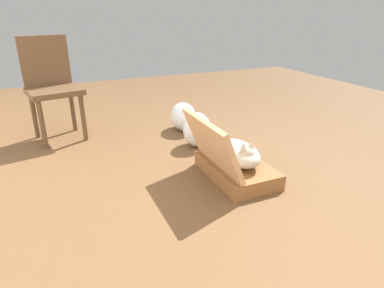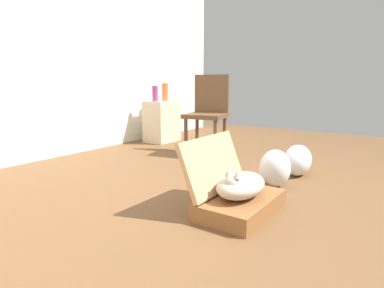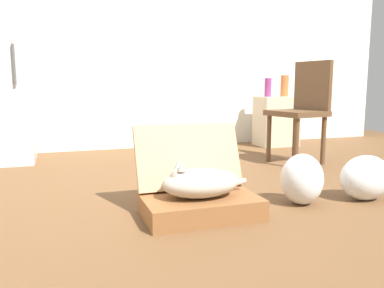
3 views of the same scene
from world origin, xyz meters
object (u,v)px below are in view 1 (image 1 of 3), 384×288
(plastic_bag_clear, at_px, (184,117))
(chair, at_px, (52,84))
(plastic_bag_white, at_px, (197,130))
(suitcase_base, at_px, (236,170))
(cat, at_px, (238,153))

(plastic_bag_clear, relative_size, chair, 0.37)
(plastic_bag_white, relative_size, chair, 0.33)
(suitcase_base, xyz_separation_m, plastic_bag_white, (0.67, 0.02, 0.10))
(cat, height_order, plastic_bag_white, cat)
(cat, relative_size, plastic_bag_clear, 1.48)
(plastic_bag_white, xyz_separation_m, plastic_bag_clear, (0.44, -0.05, -0.01))
(suitcase_base, bearing_deg, plastic_bag_clear, -1.62)
(suitcase_base, height_order, plastic_bag_white, plastic_bag_white)
(cat, xyz_separation_m, chair, (1.45, 1.17, 0.33))
(chair, bearing_deg, suitcase_base, -62.08)
(plastic_bag_clear, bearing_deg, plastic_bag_white, 173.50)
(suitcase_base, height_order, cat, cat)
(plastic_bag_white, height_order, plastic_bag_clear, plastic_bag_white)
(cat, relative_size, chair, 0.54)
(cat, xyz_separation_m, plastic_bag_white, (0.68, 0.02, -0.04))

